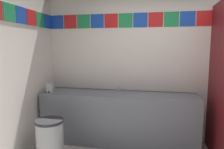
# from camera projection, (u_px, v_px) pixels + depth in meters

# --- Properties ---
(wall_back) EXTENTS (4.26, 0.09, 2.85)m
(wall_back) POSITION_uv_depth(u_px,v_px,m) (170.00, 57.00, 3.53)
(wall_back) COLOR silver
(wall_back) RESTS_ON ground_plane
(vanity_counter) EXTENTS (2.52, 0.59, 0.84)m
(vanity_counter) POSITION_uv_depth(u_px,v_px,m) (118.00, 118.00, 3.50)
(vanity_counter) COLOR slate
(vanity_counter) RESTS_ON ground_plane
(faucet_center) EXTENTS (0.04, 0.10, 0.14)m
(faucet_center) POSITION_uv_depth(u_px,v_px,m) (119.00, 89.00, 3.53)
(faucet_center) COLOR silver
(faucet_center) RESTS_ON vanity_counter
(soap_dispenser) EXTENTS (0.09, 0.09, 0.16)m
(soap_dispenser) POSITION_uv_depth(u_px,v_px,m) (50.00, 88.00, 3.50)
(soap_dispenser) COLOR #B7BABF
(soap_dispenser) RESTS_ON vanity_counter
(trash_bin) EXTENTS (0.38, 0.38, 0.60)m
(trash_bin) POSITION_uv_depth(u_px,v_px,m) (50.00, 140.00, 2.93)
(trash_bin) COLOR #999EA3
(trash_bin) RESTS_ON ground_plane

